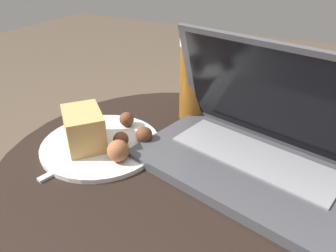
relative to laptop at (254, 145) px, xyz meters
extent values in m
cylinder|color=black|center=(-0.12, -0.06, -0.06)|extent=(0.64, 0.64, 0.02)
cube|color=#47474C|center=(-0.01, -0.03, -0.04)|extent=(0.41, 0.28, 0.02)
cube|color=gray|center=(0.00, 0.01, -0.03)|extent=(0.30, 0.16, 0.00)
cube|color=#47474C|center=(0.01, 0.05, 0.07)|extent=(0.38, 0.14, 0.20)
cube|color=black|center=(0.01, 0.04, 0.07)|extent=(0.34, 0.13, 0.18)
cylinder|color=brown|center=(-0.17, 0.12, 0.04)|extent=(0.06, 0.06, 0.16)
cylinder|color=white|center=(-0.17, 0.12, 0.13)|extent=(0.07, 0.07, 0.02)
cylinder|color=silver|center=(-0.27, -0.08, -0.04)|extent=(0.23, 0.23, 0.01)
cube|color=tan|center=(-0.30, -0.10, 0.00)|extent=(0.12, 0.11, 0.07)
sphere|color=#9E5B38|center=(-0.21, -0.11, -0.02)|extent=(0.04, 0.04, 0.04)
sphere|color=brown|center=(-0.20, -0.04, -0.02)|extent=(0.03, 0.03, 0.03)
sphere|color=brown|center=(-0.23, -0.07, -0.02)|extent=(0.03, 0.03, 0.03)
sphere|color=brown|center=(-0.27, 0.00, -0.02)|extent=(0.03, 0.03, 0.03)
cube|color=silver|center=(-0.28, -0.15, -0.04)|extent=(0.04, 0.12, 0.00)
cube|color=silver|center=(-0.27, -0.07, -0.04)|extent=(0.03, 0.06, 0.00)
camera|label=1|loc=(0.10, -0.48, 0.31)|focal=35.00mm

